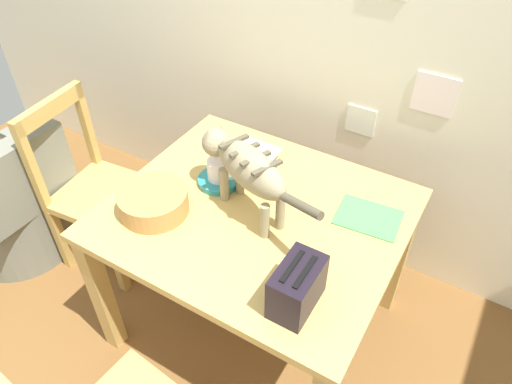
% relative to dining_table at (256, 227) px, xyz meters
% --- Properties ---
extents(wall_rear, '(4.99, 0.11, 2.50)m').
position_rel_dining_table_xyz_m(wall_rear, '(-0.11, 0.77, 0.59)').
color(wall_rear, silver).
rests_on(wall_rear, ground_plane).
extents(dining_table, '(1.13, 0.97, 0.75)m').
position_rel_dining_table_xyz_m(dining_table, '(0.00, 0.00, 0.00)').
color(dining_table, tan).
rests_on(dining_table, ground_plane).
extents(cat, '(0.61, 0.29, 0.30)m').
position_rel_dining_table_xyz_m(cat, '(-0.04, -0.00, 0.30)').
color(cat, gray).
rests_on(cat, dining_table).
extents(saucer_bowl, '(0.18, 0.18, 0.03)m').
position_rel_dining_table_xyz_m(saucer_bowl, '(-0.22, 0.07, 0.10)').
color(saucer_bowl, teal).
rests_on(saucer_bowl, dining_table).
extents(coffee_mug, '(0.13, 0.09, 0.09)m').
position_rel_dining_table_xyz_m(coffee_mug, '(-0.22, 0.07, 0.16)').
color(coffee_mug, white).
rests_on(coffee_mug, saucer_bowl).
extents(magazine, '(0.26, 0.21, 0.01)m').
position_rel_dining_table_xyz_m(magazine, '(0.39, 0.19, 0.09)').
color(magazine, '#4CA053').
rests_on(magazine, dining_table).
extents(book_stack, '(0.20, 0.12, 0.06)m').
position_rel_dining_table_xyz_m(book_stack, '(-0.18, 0.29, 0.12)').
color(book_stack, '#DE403C').
rests_on(book_stack, dining_table).
extents(wicker_basket, '(0.27, 0.27, 0.09)m').
position_rel_dining_table_xyz_m(wicker_basket, '(-0.34, -0.20, 0.14)').
color(wicker_basket, '#B48044').
rests_on(wicker_basket, dining_table).
extents(toaster, '(0.12, 0.20, 0.18)m').
position_rel_dining_table_xyz_m(toaster, '(0.33, -0.31, 0.18)').
color(toaster, black).
rests_on(toaster, dining_table).
extents(wooden_chair_near, '(0.46, 0.46, 0.93)m').
position_rel_dining_table_xyz_m(wooden_chair_near, '(-0.95, -0.01, -0.21)').
color(wooden_chair_near, tan).
rests_on(wooden_chair_near, ground_plane).
extents(wicker_armchair, '(0.61, 0.61, 0.78)m').
position_rel_dining_table_xyz_m(wicker_armchair, '(-1.39, -0.24, -0.39)').
color(wicker_armchair, slate).
rests_on(wicker_armchair, ground_plane).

